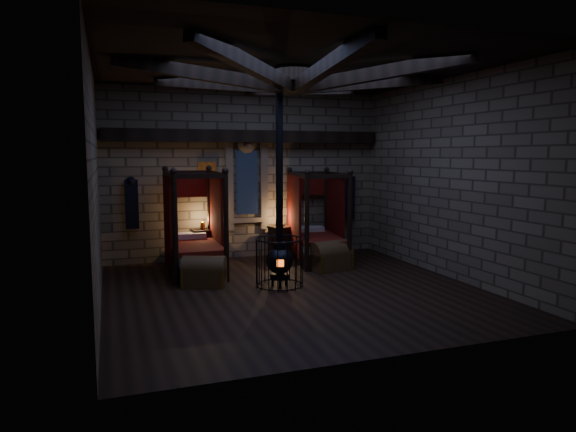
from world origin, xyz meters
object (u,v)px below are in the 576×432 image
object	(u,v)px
bed_left	(194,248)
bed_right	(316,239)
trunk_right	(330,257)
trunk_left	(204,272)
stove	(280,257)

from	to	relation	value
bed_left	bed_right	world-z (taller)	bed_left
trunk_right	trunk_left	bearing A→B (deg)	177.33
bed_left	trunk_left	xyz separation A→B (m)	(-0.01, -1.27, -0.28)
bed_right	trunk_right	world-z (taller)	bed_right
bed_right	trunk_right	xyz separation A→B (m)	(-0.07, -0.99, -0.24)
bed_right	trunk_right	bearing A→B (deg)	-85.93
bed_right	stove	bearing A→B (deg)	-120.33
bed_left	stove	size ratio (longest dim) A/B	0.55
trunk_left	trunk_right	world-z (taller)	trunk_right
stove	bed_left	bearing A→B (deg)	142.37
bed_right	stove	distance (m)	2.62
bed_left	stove	distance (m)	2.29
bed_right	trunk_left	world-z (taller)	bed_right
bed_left	stove	xyz separation A→B (m)	(1.39, -1.82, 0.05)
bed_right	stove	world-z (taller)	stove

